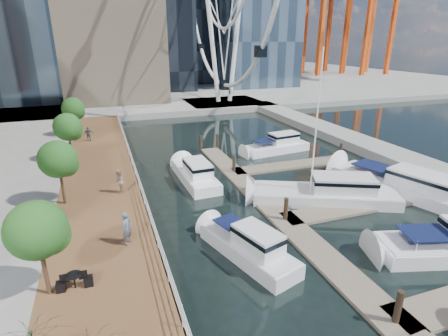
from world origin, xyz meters
TOP-DOWN VIEW (x-y plane):
  - ground at (0.00, 0.00)m, footprint 520.00×520.00m
  - boardwalk at (-9.00, 15.00)m, footprint 6.00×60.00m
  - seawall at (-6.00, 15.00)m, footprint 0.25×60.00m
  - land_far at (0.00, 102.00)m, footprint 200.00×114.00m
  - breakwater at (20.00, 20.00)m, footprint 4.00×60.00m
  - pier at (14.00, 52.00)m, footprint 14.00×12.00m
  - railing at (-6.10, 15.00)m, footprint 0.10×60.00m
  - floating_docks at (7.97, 9.98)m, footprint 16.00×34.00m
  - port_cranes at (67.67, 95.67)m, footprint 40.00×52.00m
  - street_trees at (-11.40, 14.00)m, footprint 2.60×42.60m
  - pedestrian_near at (-7.61, 7.11)m, footprint 0.81×0.85m
  - pedestrian_mid at (-7.61, 14.49)m, footprint 0.82×0.99m
  - pedestrian_far at (-9.92, 30.89)m, footprint 0.96×0.40m
  - moored_yachts at (7.91, 9.69)m, footprint 21.51×31.12m

SIDE VIEW (x-z plane):
  - ground at x=0.00m, z-range 0.00..0.00m
  - moored_yachts at x=7.91m, z-range -5.75..5.75m
  - floating_docks at x=7.97m, z-range -0.81..1.79m
  - boardwalk at x=-9.00m, z-range 0.00..1.00m
  - seawall at x=-6.00m, z-range 0.00..1.00m
  - land_far at x=0.00m, z-range 0.00..1.00m
  - breakwater at x=20.00m, z-range 0.00..1.00m
  - pier at x=14.00m, z-range 0.00..1.00m
  - railing at x=-6.10m, z-range 1.00..2.05m
  - pedestrian_far at x=-9.92m, z-range 1.00..2.64m
  - pedestrian_mid at x=-7.61m, z-range 1.00..2.85m
  - pedestrian_near at x=-7.61m, z-range 1.00..2.96m
  - street_trees at x=-11.40m, z-range 1.99..6.59m
  - port_cranes at x=67.67m, z-range 1.00..39.00m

